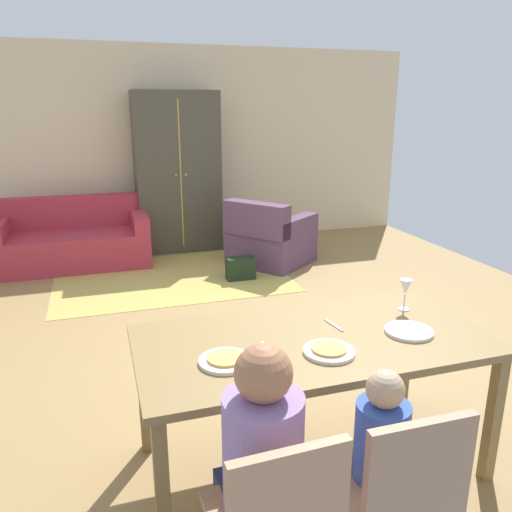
{
  "coord_description": "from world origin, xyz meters",
  "views": [
    {
      "loc": [
        -1.11,
        -3.72,
        1.89
      ],
      "look_at": [
        -0.05,
        -0.36,
        0.85
      ],
      "focal_mm": 35.32,
      "sensor_mm": 36.0,
      "label": 1
    }
  ],
  "objects": [
    {
      "name": "plate_near_child",
      "position": [
        -0.12,
        -1.74,
        0.77
      ],
      "size": [
        0.25,
        0.25,
        0.02
      ],
      "primitive_type": "cylinder",
      "color": "silver",
      "rests_on": "dining_table"
    },
    {
      "name": "person_child",
      "position": [
        -0.12,
        -2.21,
        0.43
      ],
      "size": [
        0.22,
        0.29,
        0.92
      ],
      "color": "#3B3C42",
      "rests_on": "ground_plane"
    },
    {
      "name": "wine_glass",
      "position": [
        0.53,
        -1.38,
        0.89
      ],
      "size": [
        0.07,
        0.07,
        0.19
      ],
      "color": "silver",
      "rests_on": "dining_table"
    },
    {
      "name": "pizza_near_child",
      "position": [
        -0.12,
        -1.74,
        0.78
      ],
      "size": [
        0.17,
        0.17,
        0.01
      ],
      "primitive_type": "cylinder",
      "color": "gold",
      "rests_on": "plate_near_child"
    },
    {
      "name": "plate_near_man",
      "position": [
        -0.62,
        -1.68,
        0.77
      ],
      "size": [
        0.25,
        0.25,
        0.02
      ],
      "primitive_type": "cylinder",
      "color": "silver",
      "rests_on": "dining_table"
    },
    {
      "name": "area_rug",
      "position": [
        -0.37,
        1.83,
        0.0
      ],
      "size": [
        2.6,
        1.8,
        0.01
      ],
      "primitive_type": "cube",
      "color": "tan",
      "rests_on": "ground_plane"
    },
    {
      "name": "armchair",
      "position": [
        0.88,
        2.0,
        0.32
      ],
      "size": [
        1.2,
        1.2,
        0.82
      ],
      "color": "#583C56",
      "rests_on": "ground_plane"
    },
    {
      "name": "back_wall",
      "position": [
        0.0,
        3.47,
        1.35
      ],
      "size": [
        6.89,
        0.1,
        2.7
      ],
      "primitive_type": "cube",
      "color": "beige",
      "rests_on": "ground_plane"
    },
    {
      "name": "fork",
      "position": [
        -0.39,
        -1.61,
        0.76
      ],
      "size": [
        0.02,
        0.15,
        0.01
      ],
      "primitive_type": "cube",
      "rotation": [
        0.0,
        0.0,
        0.02
      ],
      "color": "silver",
      "rests_on": "dining_table"
    },
    {
      "name": "dining_table",
      "position": [
        -0.12,
        -1.56,
        0.69
      ],
      "size": [
        1.81,
        0.9,
        0.76
      ],
      "color": "olive",
      "rests_on": "ground_plane"
    },
    {
      "name": "handbag",
      "position": [
        0.37,
        1.53,
        0.13
      ],
      "size": [
        0.32,
        0.16,
        0.26
      ],
      "primitive_type": "cube",
      "color": "black",
      "rests_on": "ground_plane"
    },
    {
      "name": "person_man",
      "position": [
        -0.62,
        -2.2,
        0.51
      ],
      "size": [
        0.3,
        0.4,
        1.11
      ],
      "color": "navy",
      "rests_on": "ground_plane"
    },
    {
      "name": "knife",
      "position": [
        0.04,
        -1.46,
        0.76
      ],
      "size": [
        0.04,
        0.17,
        0.01
      ],
      "primitive_type": "cube",
      "rotation": [
        0.0,
        0.0,
        0.15
      ],
      "color": "silver",
      "rests_on": "dining_table"
    },
    {
      "name": "ground_plane",
      "position": [
        0.0,
        0.41,
        -0.01
      ],
      "size": [
        6.89,
        6.02,
        0.02
      ],
      "primitive_type": "cube",
      "color": "olive"
    },
    {
      "name": "armoire",
      "position": [
        -0.06,
        3.08,
        1.05
      ],
      "size": [
        1.1,
        0.59,
        2.1
      ],
      "color": "#454032",
      "rests_on": "ground_plane"
    },
    {
      "name": "plate_near_woman",
      "position": [
        0.38,
        -1.66,
        0.77
      ],
      "size": [
        0.25,
        0.25,
        0.02
      ],
      "primitive_type": "cylinder",
      "color": "silver",
      "rests_on": "dining_table"
    },
    {
      "name": "pizza_near_man",
      "position": [
        -0.62,
        -1.68,
        0.78
      ],
      "size": [
        0.17,
        0.17,
        0.01
      ],
      "primitive_type": "cylinder",
      "color": "gold",
      "rests_on": "plate_near_man"
    },
    {
      "name": "couch",
      "position": [
        -1.44,
        2.69,
        0.3
      ],
      "size": [
        1.79,
        0.86,
        0.82
      ],
      "color": "#A82E3B",
      "rests_on": "ground_plane"
    },
    {
      "name": "dining_chair_child",
      "position": [
        -0.12,
        -2.38,
        0.49
      ],
      "size": [
        0.43,
        0.43,
        0.87
      ],
      "color": "#9F785A",
      "rests_on": "ground_plane"
    }
  ]
}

